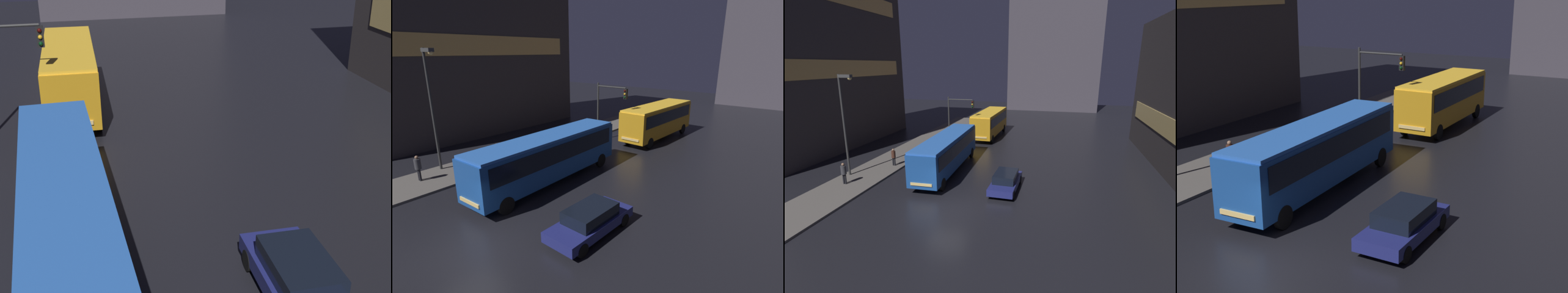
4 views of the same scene
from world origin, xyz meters
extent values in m
plane|color=black|center=(0.00, 0.00, 0.00)|extent=(120.00, 120.00, 0.00)
cube|color=#56514C|center=(-9.00, 10.00, 0.07)|extent=(4.00, 48.00, 0.15)
cube|color=#194793|center=(-2.71, 7.39, 1.81)|extent=(2.79, 11.76, 2.51)
cube|color=black|center=(-2.71, 7.39, 2.31)|extent=(2.82, 10.83, 1.10)
cube|color=blue|center=(-2.71, 7.39, 3.14)|extent=(2.74, 11.52, 0.16)
cube|color=#F4CC72|center=(-2.50, 1.53, 0.95)|extent=(1.66, 0.16, 0.20)
cylinder|color=black|center=(-1.47, 2.99, 0.50)|extent=(0.29, 1.01, 1.00)
cylinder|color=black|center=(-3.63, 2.91, 0.50)|extent=(0.29, 1.01, 1.00)
cylinder|color=black|center=(-1.80, 11.86, 0.50)|extent=(0.29, 1.01, 1.00)
cylinder|color=black|center=(-3.96, 11.78, 0.50)|extent=(0.29, 1.01, 1.00)
cube|color=orange|center=(-2.12, 21.70, 1.88)|extent=(2.74, 9.84, 2.65)
cube|color=black|center=(-2.12, 21.70, 2.45)|extent=(2.79, 9.05, 1.10)
cube|color=yellow|center=(-2.12, 21.70, 3.28)|extent=(2.69, 9.64, 0.16)
cube|color=#F4CC72|center=(-2.22, 16.79, 0.95)|extent=(1.78, 0.14, 0.20)
cylinder|color=black|center=(-1.02, 18.18, 0.50)|extent=(0.27, 1.00, 1.00)
cylinder|color=black|center=(-3.36, 18.23, 0.50)|extent=(0.27, 1.00, 1.00)
cylinder|color=black|center=(-0.88, 25.17, 0.50)|extent=(0.27, 1.00, 1.00)
cylinder|color=black|center=(-3.22, 25.21, 0.50)|extent=(0.27, 1.00, 1.00)
cube|color=navy|center=(3.17, 4.42, 0.55)|extent=(1.93, 4.62, 0.50)
cube|color=black|center=(3.17, 4.42, 1.10)|extent=(1.62, 2.55, 0.60)
cylinder|color=black|center=(4.00, 2.81, 0.32)|extent=(0.21, 0.64, 0.64)
cylinder|color=black|center=(2.30, 2.83, 0.32)|extent=(0.21, 0.64, 0.64)
cylinder|color=black|center=(4.05, 6.00, 0.32)|extent=(0.21, 0.64, 0.64)
cylinder|color=black|center=(2.34, 6.03, 0.32)|extent=(0.21, 0.64, 0.64)
cylinder|color=black|center=(-8.00, 7.01, 0.53)|extent=(0.14, 0.14, 0.77)
cylinder|color=black|center=(-7.82, 7.01, 0.53)|extent=(0.14, 0.14, 0.77)
cylinder|color=#422319|center=(-7.91, 7.01, 1.24)|extent=(0.42, 0.42, 0.64)
sphere|color=#8C664C|center=(-7.91, 7.01, 1.67)|extent=(0.22, 0.22, 0.22)
cylinder|color=#2D2D2D|center=(-6.26, 17.38, 2.79)|extent=(0.16, 0.16, 5.58)
cylinder|color=#2D2D2D|center=(-4.75, 17.38, 5.28)|extent=(3.02, 0.12, 0.12)
cube|color=black|center=(-3.24, 17.38, 4.78)|extent=(0.30, 0.24, 0.90)
sphere|color=#390706|center=(-3.24, 17.24, 5.06)|extent=(0.18, 0.18, 0.18)
sphere|color=gold|center=(-3.24, 17.24, 4.78)|extent=(0.18, 0.18, 0.18)
sphere|color=black|center=(-3.24, 17.24, 4.50)|extent=(0.18, 0.18, 0.18)
camera|label=1|loc=(-2.30, -6.42, 9.75)|focal=50.00mm
camera|label=2|loc=(11.11, -5.57, 8.40)|focal=28.00mm
camera|label=3|loc=(6.90, -17.19, 9.36)|focal=28.00mm
camera|label=4|loc=(11.21, -12.77, 9.32)|focal=50.00mm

